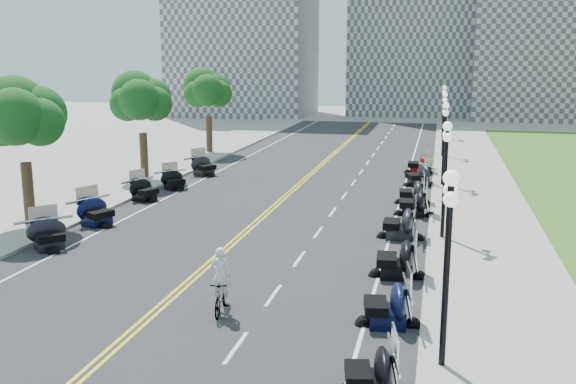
# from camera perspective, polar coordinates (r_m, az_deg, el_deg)

# --- Properties ---
(ground) EXTENTS (160.00, 160.00, 0.00)m
(ground) POSITION_cam_1_polar(r_m,az_deg,el_deg) (25.90, -5.97, -5.46)
(ground) COLOR gray
(road) EXTENTS (16.00, 90.00, 0.01)m
(road) POSITION_cam_1_polar(r_m,az_deg,el_deg) (35.17, -0.63, -0.76)
(road) COLOR #333335
(road) RESTS_ON ground
(centerline_yellow_a) EXTENTS (0.12, 90.00, 0.00)m
(centerline_yellow_a) POSITION_cam_1_polar(r_m,az_deg,el_deg) (35.20, -0.82, -0.73)
(centerline_yellow_a) COLOR yellow
(centerline_yellow_a) RESTS_ON road
(centerline_yellow_b) EXTENTS (0.12, 90.00, 0.00)m
(centerline_yellow_b) POSITION_cam_1_polar(r_m,az_deg,el_deg) (35.14, -0.44, -0.75)
(centerline_yellow_b) COLOR yellow
(centerline_yellow_b) RESTS_ON road
(edge_line_north) EXTENTS (0.12, 90.00, 0.00)m
(edge_line_north) POSITION_cam_1_polar(r_m,az_deg,el_deg) (34.24, 9.83, -1.27)
(edge_line_north) COLOR white
(edge_line_north) RESTS_ON road
(edge_line_south) EXTENTS (0.12, 90.00, 0.00)m
(edge_line_south) POSITION_cam_1_polar(r_m,az_deg,el_deg) (37.20, -10.24, -0.24)
(edge_line_south) COLOR white
(edge_line_south) RESTS_ON road
(lane_dash_4) EXTENTS (0.12, 2.00, 0.00)m
(lane_dash_4) POSITION_cam_1_polar(r_m,az_deg,el_deg) (17.86, -4.64, -13.60)
(lane_dash_4) COLOR white
(lane_dash_4) RESTS_ON road
(lane_dash_5) EXTENTS (0.12, 2.00, 0.00)m
(lane_dash_5) POSITION_cam_1_polar(r_m,az_deg,el_deg) (21.39, -1.32, -9.15)
(lane_dash_5) COLOR white
(lane_dash_5) RESTS_ON road
(lane_dash_6) EXTENTS (0.12, 2.00, 0.00)m
(lane_dash_6) POSITION_cam_1_polar(r_m,az_deg,el_deg) (25.06, 1.00, -5.96)
(lane_dash_6) COLOR white
(lane_dash_6) RESTS_ON road
(lane_dash_7) EXTENTS (0.12, 2.00, 0.00)m
(lane_dash_7) POSITION_cam_1_polar(r_m,az_deg,el_deg) (28.82, 2.69, -3.59)
(lane_dash_7) COLOR white
(lane_dash_7) RESTS_ON road
(lane_dash_8) EXTENTS (0.12, 2.00, 0.00)m
(lane_dash_8) POSITION_cam_1_polar(r_m,az_deg,el_deg) (32.64, 3.99, -1.77)
(lane_dash_8) COLOR white
(lane_dash_8) RESTS_ON road
(lane_dash_9) EXTENTS (0.12, 2.00, 0.00)m
(lane_dash_9) POSITION_cam_1_polar(r_m,az_deg,el_deg) (36.49, 5.01, -0.33)
(lane_dash_9) COLOR white
(lane_dash_9) RESTS_ON road
(lane_dash_10) EXTENTS (0.12, 2.00, 0.00)m
(lane_dash_10) POSITION_cam_1_polar(r_m,az_deg,el_deg) (40.38, 5.84, 0.84)
(lane_dash_10) COLOR white
(lane_dash_10) RESTS_ON road
(lane_dash_11) EXTENTS (0.12, 2.00, 0.00)m
(lane_dash_11) POSITION_cam_1_polar(r_m,az_deg,el_deg) (44.28, 6.52, 1.80)
(lane_dash_11) COLOR white
(lane_dash_11) RESTS_ON road
(lane_dash_12) EXTENTS (0.12, 2.00, 0.00)m
(lane_dash_12) POSITION_cam_1_polar(r_m,az_deg,el_deg) (48.20, 7.09, 2.60)
(lane_dash_12) COLOR white
(lane_dash_12) RESTS_ON road
(lane_dash_13) EXTENTS (0.12, 2.00, 0.00)m
(lane_dash_13) POSITION_cam_1_polar(r_m,az_deg,el_deg) (52.13, 7.58, 3.28)
(lane_dash_13) COLOR white
(lane_dash_13) RESTS_ON road
(lane_dash_14) EXTENTS (0.12, 2.00, 0.00)m
(lane_dash_14) POSITION_cam_1_polar(r_m,az_deg,el_deg) (56.07, 8.00, 3.87)
(lane_dash_14) COLOR white
(lane_dash_14) RESTS_ON road
(lane_dash_15) EXTENTS (0.12, 2.00, 0.00)m
(lane_dash_15) POSITION_cam_1_polar(r_m,az_deg,el_deg) (60.02, 8.36, 4.38)
(lane_dash_15) COLOR white
(lane_dash_15) RESTS_ON road
(lane_dash_16) EXTENTS (0.12, 2.00, 0.00)m
(lane_dash_16) POSITION_cam_1_polar(r_m,az_deg,el_deg) (63.98, 8.68, 4.83)
(lane_dash_16) COLOR white
(lane_dash_16) RESTS_ON road
(lane_dash_17) EXTENTS (0.12, 2.00, 0.00)m
(lane_dash_17) POSITION_cam_1_polar(r_m,az_deg,el_deg) (67.94, 8.96, 5.22)
(lane_dash_17) COLOR white
(lane_dash_17) RESTS_ON road
(lane_dash_18) EXTENTS (0.12, 2.00, 0.00)m
(lane_dash_18) POSITION_cam_1_polar(r_m,az_deg,el_deg) (71.91, 9.21, 5.57)
(lane_dash_18) COLOR white
(lane_dash_18) RESTS_ON road
(lane_dash_19) EXTENTS (0.12, 2.00, 0.00)m
(lane_dash_19) POSITION_cam_1_polar(r_m,az_deg,el_deg) (75.88, 9.44, 5.88)
(lane_dash_19) COLOR white
(lane_dash_19) RESTS_ON road
(sidewalk_north) EXTENTS (5.00, 90.00, 0.15)m
(sidewalk_north) POSITION_cam_1_polar(r_m,az_deg,el_deg) (34.25, 16.70, -1.49)
(sidewalk_north) COLOR #9E9991
(sidewalk_north) RESTS_ON ground
(sidewalk_south) EXTENTS (5.00, 90.00, 0.15)m
(sidewalk_south) POSITION_cam_1_polar(r_m,az_deg,el_deg) (38.98, -15.78, 0.15)
(sidewalk_south) COLOR #9E9991
(sidewalk_south) RESTS_ON ground
(distant_block_a) EXTENTS (18.00, 14.00, 26.00)m
(distant_block_a) POSITION_cam_1_polar(r_m,az_deg,el_deg) (89.43, -3.96, 15.23)
(distant_block_a) COLOR gray
(distant_block_a) RESTS_ON ground
(distant_block_b) EXTENTS (16.00, 12.00, 30.00)m
(distant_block_b) POSITION_cam_1_polar(r_m,az_deg,el_deg) (91.71, 11.02, 16.21)
(distant_block_b) COLOR gray
(distant_block_b) RESTS_ON ground
(distant_block_c) EXTENTS (20.00, 14.00, 22.00)m
(distant_block_c) POSITION_cam_1_polar(r_m,az_deg,el_deg) (89.44, 22.73, 13.08)
(distant_block_c) COLOR gray
(distant_block_c) RESTS_ON ground
(street_lamp_1) EXTENTS (0.50, 1.20, 4.90)m
(street_lamp_1) POSITION_cam_1_polar(r_m,az_deg,el_deg) (16.14, 13.91, -6.84)
(street_lamp_1) COLOR black
(street_lamp_1) RESTS_ON sidewalk_north
(street_lamp_2) EXTENTS (0.50, 1.20, 4.90)m
(street_lamp_2) POSITION_cam_1_polar(r_m,az_deg,el_deg) (27.79, 13.76, 0.98)
(street_lamp_2) COLOR black
(street_lamp_2) RESTS_ON sidewalk_north
(street_lamp_3) EXTENTS (0.50, 1.20, 4.90)m
(street_lamp_3) POSITION_cam_1_polar(r_m,az_deg,el_deg) (39.65, 13.70, 4.15)
(street_lamp_3) COLOR black
(street_lamp_3) RESTS_ON sidewalk_north
(street_lamp_4) EXTENTS (0.50, 1.20, 4.90)m
(street_lamp_4) POSITION_cam_1_polar(r_m,az_deg,el_deg) (51.57, 13.67, 5.86)
(street_lamp_4) COLOR black
(street_lamp_4) RESTS_ON sidewalk_north
(street_lamp_5) EXTENTS (0.50, 1.20, 4.90)m
(street_lamp_5) POSITION_cam_1_polar(r_m,az_deg,el_deg) (63.52, 13.65, 6.93)
(street_lamp_5) COLOR black
(street_lamp_5) RESTS_ON sidewalk_north
(tree_2) EXTENTS (4.80, 4.80, 9.20)m
(tree_2) POSITION_cam_1_polar(r_m,az_deg,el_deg) (31.35, -22.53, 5.59)
(tree_2) COLOR #235619
(tree_2) RESTS_ON sidewalk_south
(tree_3) EXTENTS (4.80, 4.80, 9.20)m
(tree_3) POSITION_cam_1_polar(r_m,az_deg,el_deg) (41.65, -12.87, 7.52)
(tree_3) COLOR #235619
(tree_3) RESTS_ON sidewalk_south
(tree_4) EXTENTS (4.80, 4.80, 9.20)m
(tree_4) POSITION_cam_1_polar(r_m,az_deg,el_deg) (52.67, -7.10, 8.57)
(tree_4) COLOR #235619
(tree_4) RESTS_ON sidewalk_south
(motorcycle_n_3) EXTENTS (2.17, 2.17, 1.30)m
(motorcycle_n_3) POSITION_cam_1_polar(r_m,az_deg,el_deg) (15.43, 7.38, -15.35)
(motorcycle_n_3) COLOR black
(motorcycle_n_3) RESTS_ON road
(motorcycle_n_4) EXTENTS (2.37, 2.37, 1.45)m
(motorcycle_n_4) POSITION_cam_1_polar(r_m,az_deg,el_deg) (19.13, 8.82, -9.61)
(motorcycle_n_4) COLOR black
(motorcycle_n_4) RESTS_ON road
(motorcycle_n_5) EXTENTS (2.34, 2.34, 1.54)m
(motorcycle_n_5) POSITION_cam_1_polar(r_m,az_deg,el_deg) (23.20, 9.65, -5.64)
(motorcycle_n_5) COLOR black
(motorcycle_n_5) RESTS_ON road
(motorcycle_n_6) EXTENTS (2.21, 2.21, 1.54)m
(motorcycle_n_6) POSITION_cam_1_polar(r_m,az_deg,el_deg) (28.09, 9.91, -2.57)
(motorcycle_n_6) COLOR black
(motorcycle_n_6) RESTS_ON road
(motorcycle_n_7) EXTENTS (2.21, 2.21, 1.51)m
(motorcycle_n_7) POSITION_cam_1_polar(r_m,az_deg,el_deg) (32.26, 11.10, -0.77)
(motorcycle_n_7) COLOR black
(motorcycle_n_7) RESTS_ON road
(motorcycle_n_8) EXTENTS (2.21, 2.21, 1.43)m
(motorcycle_n_8) POSITION_cam_1_polar(r_m,az_deg,el_deg) (34.92, 10.96, 0.13)
(motorcycle_n_8) COLOR black
(motorcycle_n_8) RESTS_ON road
(motorcycle_n_9) EXTENTS (2.80, 2.80, 1.48)m
(motorcycle_n_9) POSITION_cam_1_polar(r_m,az_deg,el_deg) (39.89, 11.54, 1.59)
(motorcycle_n_9) COLOR black
(motorcycle_n_9) RESTS_ON road
(motorcycle_n_10) EXTENTS (2.14, 2.14, 1.50)m
(motorcycle_n_10) POSITION_cam_1_polar(r_m,az_deg,el_deg) (44.23, 11.52, 2.59)
(motorcycle_n_10) COLOR #590A0C
(motorcycle_n_10) RESTS_ON road
(motorcycle_s_5) EXTENTS (2.84, 2.84, 1.40)m
(motorcycle_s_5) POSITION_cam_1_polar(r_m,az_deg,el_deg) (27.88, -20.55, -3.41)
(motorcycle_s_5) COLOR black
(motorcycle_s_5) RESTS_ON road
(motorcycle_s_6) EXTENTS (2.76, 2.76, 1.46)m
(motorcycle_s_6) POSITION_cam_1_polar(r_m,az_deg,el_deg) (31.12, -16.69, -1.56)
(motorcycle_s_6) COLOR black
(motorcycle_s_6) RESTS_ON road
(motorcycle_s_7) EXTENTS (2.54, 2.54, 1.36)m
(motorcycle_s_7) POSITION_cam_1_polar(r_m,az_deg,el_deg) (35.86, -12.66, 0.30)
(motorcycle_s_7) COLOR black
(motorcycle_s_7) RESTS_ON road
(motorcycle_s_8) EXTENTS (2.57, 2.57, 1.28)m
(motorcycle_s_8) POSITION_cam_1_polar(r_m,az_deg,el_deg) (38.59, -10.11, 1.15)
(motorcycle_s_8) COLOR black
(motorcycle_s_8) RESTS_ON road
(motorcycle_s_9) EXTENTS (2.84, 2.84, 1.45)m
(motorcycle_s_9) POSITION_cam_1_polar(r_m,az_deg,el_deg) (42.93, -7.49, 2.42)
(motorcycle_s_9) COLOR black
(motorcycle_s_9) RESTS_ON road
(bicycle) EXTENTS (0.76, 1.88, 1.10)m
(bicycle) POSITION_cam_1_polar(r_m,az_deg,el_deg) (19.92, -5.96, -9.18)
(bicycle) COLOR #A51414
(bicycle) RESTS_ON road
(cyclist_rider) EXTENTS (0.64, 0.42, 1.75)m
(cyclist_rider) POSITION_cam_1_polar(r_m,az_deg,el_deg) (19.46, -6.05, -5.26)
(cyclist_rider) COLOR silver
(cyclist_rider) RESTS_ON bicycle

